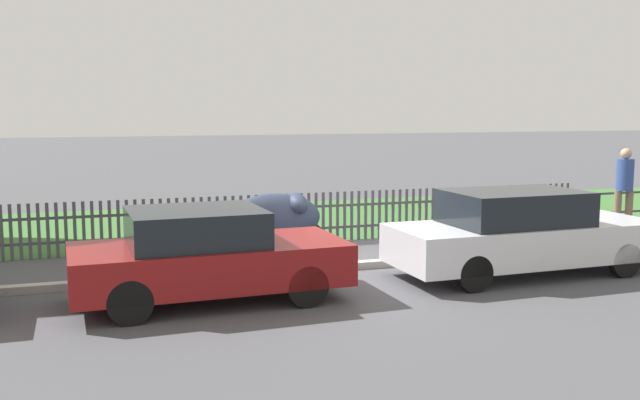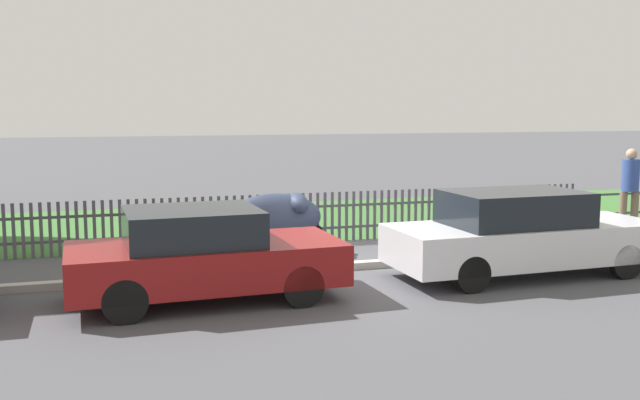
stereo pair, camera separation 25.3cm
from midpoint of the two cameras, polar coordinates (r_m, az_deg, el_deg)
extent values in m
plane|color=#4C4C51|center=(12.13, 2.43, -5.61)|extent=(120.00, 120.00, 0.00)
cube|color=#B2ADA3|center=(12.21, 2.27, -5.24)|extent=(41.32, 0.20, 0.12)
cube|color=#3D7033|center=(17.45, -4.04, -1.61)|extent=(41.32, 6.16, 0.01)
cube|color=#4C4C51|center=(14.50, -1.15, -2.30)|extent=(41.32, 0.03, 0.05)
cube|color=#4C4C51|center=(14.43, -1.15, -0.53)|extent=(41.32, 0.03, 0.05)
cube|color=#4C4C51|center=(13.94, -24.60, -2.43)|extent=(0.06, 0.03, 1.03)
cube|color=#4C4C51|center=(13.92, -23.97, -2.41)|extent=(0.06, 0.03, 1.03)
cube|color=#4C4C51|center=(13.91, -23.34, -2.38)|extent=(0.06, 0.03, 1.03)
cube|color=#4C4C51|center=(13.89, -22.70, -2.36)|extent=(0.06, 0.03, 1.03)
cube|color=#4C4C51|center=(13.88, -22.07, -2.34)|extent=(0.06, 0.03, 1.03)
cube|color=#4C4C51|center=(13.87, -21.43, -2.31)|extent=(0.06, 0.03, 1.03)
cube|color=#4C4C51|center=(13.86, -20.79, -2.29)|extent=(0.06, 0.03, 1.03)
cube|color=#4C4C51|center=(13.85, -20.15, -2.27)|extent=(0.06, 0.03, 1.03)
cube|color=#4C4C51|center=(13.85, -19.51, -2.24)|extent=(0.06, 0.03, 1.03)
cube|color=#4C4C51|center=(13.84, -18.87, -2.22)|extent=(0.06, 0.03, 1.03)
cube|color=#4C4C51|center=(13.84, -18.23, -2.19)|extent=(0.06, 0.03, 1.03)
cube|color=#4C4C51|center=(13.84, -17.59, -2.17)|extent=(0.06, 0.03, 1.03)
cube|color=#4C4C51|center=(13.84, -16.95, -2.14)|extent=(0.06, 0.03, 1.03)
cube|color=#4C4C51|center=(13.84, -16.31, -2.12)|extent=(0.06, 0.03, 1.03)
cube|color=#4C4C51|center=(13.85, -15.68, -2.09)|extent=(0.06, 0.03, 1.03)
cube|color=#4C4C51|center=(13.85, -15.04, -2.06)|extent=(0.06, 0.03, 1.03)
cube|color=#4C4C51|center=(13.86, -14.40, -2.04)|extent=(0.06, 0.03, 1.03)
cube|color=#4C4C51|center=(13.87, -13.76, -2.01)|extent=(0.06, 0.03, 1.03)
cube|color=#4C4C51|center=(13.88, -13.12, -1.98)|extent=(0.06, 0.03, 1.03)
cube|color=#4C4C51|center=(13.90, -12.49, -1.96)|extent=(0.06, 0.03, 1.03)
cube|color=#4C4C51|center=(13.91, -11.86, -1.93)|extent=(0.06, 0.03, 1.03)
cube|color=#4C4C51|center=(13.93, -11.22, -1.90)|extent=(0.06, 0.03, 1.03)
cube|color=#4C4C51|center=(13.95, -10.59, -1.87)|extent=(0.06, 0.03, 1.03)
cube|color=#4C4C51|center=(13.97, -9.96, -1.85)|extent=(0.06, 0.03, 1.03)
cube|color=#4C4C51|center=(13.99, -9.34, -1.82)|extent=(0.06, 0.03, 1.03)
cube|color=#4C4C51|center=(14.01, -8.71, -1.79)|extent=(0.06, 0.03, 1.03)
cube|color=#4C4C51|center=(14.04, -8.09, -1.76)|extent=(0.06, 0.03, 1.03)
cube|color=#4C4C51|center=(14.06, -7.47, -1.73)|extent=(0.06, 0.03, 1.03)
cube|color=#4C4C51|center=(14.09, -6.85, -1.71)|extent=(0.06, 0.03, 1.03)
cube|color=#4C4C51|center=(14.12, -6.23, -1.68)|extent=(0.06, 0.03, 1.03)
cube|color=#4C4C51|center=(14.15, -5.62, -1.65)|extent=(0.06, 0.03, 1.03)
cube|color=#4C4C51|center=(14.19, -5.01, -1.62)|extent=(0.06, 0.03, 1.03)
cube|color=#4C4C51|center=(14.22, -4.40, -1.59)|extent=(0.06, 0.03, 1.03)
cube|color=#4C4C51|center=(14.26, -3.80, -1.56)|extent=(0.06, 0.03, 1.03)
cube|color=#4C4C51|center=(14.29, -3.20, -1.54)|extent=(0.06, 0.03, 1.03)
cube|color=#4C4C51|center=(14.33, -2.60, -1.51)|extent=(0.06, 0.03, 1.03)
cube|color=#4C4C51|center=(14.38, -2.00, -1.48)|extent=(0.06, 0.03, 1.03)
cube|color=#4C4C51|center=(14.42, -1.41, -1.45)|extent=(0.06, 0.03, 1.03)
cube|color=#4C4C51|center=(14.46, -0.83, -1.42)|extent=(0.06, 0.03, 1.03)
cube|color=#4C4C51|center=(14.51, -0.24, -1.39)|extent=(0.06, 0.03, 1.03)
cube|color=#4C4C51|center=(14.55, 0.34, -1.36)|extent=(0.06, 0.03, 1.03)
cube|color=#4C4C51|center=(14.60, 0.91, -1.34)|extent=(0.06, 0.03, 1.03)
cube|color=#4C4C51|center=(14.65, 1.49, -1.31)|extent=(0.06, 0.03, 1.03)
cube|color=#4C4C51|center=(14.70, 2.05, -1.28)|extent=(0.06, 0.03, 1.03)
cube|color=#4C4C51|center=(14.76, 2.62, -1.25)|extent=(0.06, 0.03, 1.03)
cube|color=#4C4C51|center=(14.81, 3.18, -1.22)|extent=(0.06, 0.03, 1.03)
cube|color=#4C4C51|center=(14.87, 3.74, -1.19)|extent=(0.06, 0.03, 1.03)
cube|color=#4C4C51|center=(14.93, 4.29, -1.17)|extent=(0.06, 0.03, 1.03)
cube|color=#4C4C51|center=(14.98, 4.83, -1.14)|extent=(0.06, 0.03, 1.03)
cube|color=#4C4C51|center=(15.04, 5.38, -1.11)|extent=(0.06, 0.03, 1.03)
cube|color=#4C4C51|center=(15.11, 5.92, -1.08)|extent=(0.06, 0.03, 1.03)
cube|color=#4C4C51|center=(15.17, 6.45, -1.05)|extent=(0.06, 0.03, 1.03)
cube|color=#4C4C51|center=(15.23, 6.98, -1.03)|extent=(0.06, 0.03, 1.03)
cube|color=#4C4C51|center=(15.30, 7.51, -1.00)|extent=(0.06, 0.03, 1.03)
cube|color=#4C4C51|center=(15.36, 8.03, -0.97)|extent=(0.06, 0.03, 1.03)
cube|color=#4C4C51|center=(15.43, 8.54, -0.95)|extent=(0.06, 0.03, 1.03)
cube|color=#4C4C51|center=(15.50, 9.06, -0.92)|extent=(0.06, 0.03, 1.03)
cube|color=#4C4C51|center=(15.57, 9.56, -0.89)|extent=(0.06, 0.03, 1.03)
cube|color=#4C4C51|center=(15.64, 10.07, -0.87)|extent=(0.06, 0.03, 1.03)
cube|color=#4C4C51|center=(15.71, 10.56, -0.84)|extent=(0.06, 0.03, 1.03)
cube|color=#4C4C51|center=(15.79, 11.06, -0.81)|extent=(0.06, 0.03, 1.03)
cube|color=#4C4C51|center=(15.86, 11.55, -0.79)|extent=(0.06, 0.03, 1.03)
cube|color=#4C4C51|center=(15.94, 12.03, -0.76)|extent=(0.06, 0.03, 1.03)
cube|color=#4C4C51|center=(16.02, 12.51, -0.74)|extent=(0.06, 0.03, 1.03)
cube|color=#4C4C51|center=(16.10, 12.99, -0.71)|extent=(0.06, 0.03, 1.03)
cube|color=#4C4C51|center=(16.17, 13.46, -0.69)|extent=(0.06, 0.03, 1.03)
cube|color=#4C4C51|center=(16.26, 13.92, -0.66)|extent=(0.06, 0.03, 1.03)
cube|color=#4C4C51|center=(16.34, 14.38, -0.64)|extent=(0.06, 0.03, 1.03)
cube|color=#4C4C51|center=(16.42, 14.84, -0.61)|extent=(0.06, 0.03, 1.03)
cube|color=#4C4C51|center=(16.50, 15.29, -0.59)|extent=(0.06, 0.03, 1.03)
cube|color=#4C4C51|center=(16.59, 15.74, -0.56)|extent=(0.06, 0.03, 1.03)
cube|color=#4C4C51|center=(16.67, 16.18, -0.54)|extent=(0.06, 0.03, 1.03)
cube|color=#4C4C51|center=(16.76, 16.62, -0.52)|extent=(0.06, 0.03, 1.03)
cube|color=#4C4C51|center=(16.85, 17.05, -0.49)|extent=(0.06, 0.03, 1.03)
cube|color=#4C4C51|center=(16.94, 17.48, -0.47)|extent=(0.06, 0.03, 1.03)
cube|color=#4C4C51|center=(17.03, 17.90, -0.45)|extent=(0.06, 0.03, 1.03)
cube|color=#4C4C51|center=(17.12, 18.32, -0.42)|extent=(0.06, 0.03, 1.03)
cube|color=#4C4C51|center=(17.21, 18.74, -0.40)|extent=(0.06, 0.03, 1.03)
cube|color=maroon|center=(10.25, -9.49, -5.04)|extent=(3.88, 1.87, 0.58)
cube|color=black|center=(10.12, -10.62, -2.12)|extent=(1.89, 1.62, 0.50)
cylinder|color=black|center=(11.32, -4.30, -5.05)|extent=(0.59, 0.16, 0.59)
cylinder|color=black|center=(9.85, -1.76, -6.93)|extent=(0.59, 0.16, 0.59)
cylinder|color=black|center=(10.93, -16.38, -5.78)|extent=(0.59, 0.16, 0.59)
cylinder|color=black|center=(9.40, -15.72, -7.91)|extent=(0.59, 0.16, 0.59)
cube|color=silver|center=(12.16, 15.49, -3.22)|extent=(4.55, 1.75, 0.61)
cube|color=black|center=(11.94, 14.70, -0.57)|extent=(2.20, 1.52, 0.54)
cylinder|color=black|center=(13.61, 18.49, -3.35)|extent=(0.57, 0.16, 0.56)
cylinder|color=black|center=(12.51, 22.68, -4.47)|extent=(0.57, 0.16, 0.56)
cylinder|color=black|center=(12.11, 7.99, -4.34)|extent=(0.57, 0.16, 0.56)
cylinder|color=black|center=(10.85, 11.62, -5.79)|extent=(0.57, 0.16, 0.56)
cylinder|color=black|center=(13.57, -1.44, -2.98)|extent=(0.57, 0.11, 0.57)
cylinder|color=black|center=(13.28, -7.10, -3.26)|extent=(0.57, 0.11, 0.57)
ellipsoid|color=#2D3851|center=(13.34, -4.26, -1.46)|extent=(1.80, 0.66, 0.93)
ellipsoid|color=#2D3851|center=(13.40, -2.50, -0.33)|extent=(0.43, 0.79, 0.43)
cylinder|color=#7F6B51|center=(17.39, 23.09, -0.75)|extent=(0.17, 0.17, 0.89)
cylinder|color=#7F6B51|center=(17.29, 22.30, -0.76)|extent=(0.17, 0.17, 0.89)
cylinder|color=#334C93|center=(17.25, 22.83, 1.87)|extent=(0.46, 0.46, 0.71)
sphere|color=tan|center=(17.22, 22.91, 3.44)|extent=(0.24, 0.24, 0.24)
camera|label=1|loc=(0.13, -90.57, -0.07)|focal=40.00mm
camera|label=2|loc=(0.13, 89.43, 0.07)|focal=40.00mm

